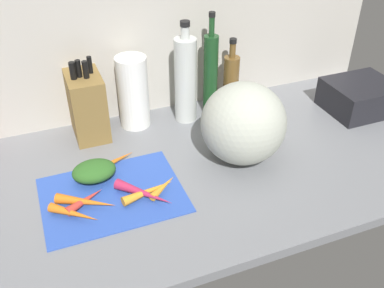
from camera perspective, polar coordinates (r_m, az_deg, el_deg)
The scene contains 18 objects.
ground_plane at distance 136.41cm, azimuth 0.62°, elevation -3.07°, with size 170.00×80.00×3.00cm, color slate.
wall_back at distance 153.44cm, azimuth -4.87°, elevation 14.70°, with size 170.00×3.00×60.00cm, color #BCB7AD.
cutting_board at distance 125.75cm, azimuth -10.30°, elevation -6.45°, with size 38.89×29.65×0.80cm, color #2D51B7.
carrot_0 at distance 134.30cm, azimuth -10.49°, elevation -2.46°, with size 2.77×2.77×16.85cm, color orange.
carrot_1 at distance 122.00cm, azimuth -13.61°, elevation -7.31°, with size 2.93×2.93×16.81cm, color orange.
carrot_2 at distance 119.57cm, azimuth -15.07°, elevation -8.71°, with size 2.61×2.61×14.40cm, color orange.
carrot_3 at distance 122.65cm, azimuth -5.70°, elevation -6.13°, with size 2.70×2.70×15.58cm, color orange.
carrot_4 at distance 124.06cm, azimuth -3.77°, elevation -5.57°, with size 2.34×2.34×10.72cm, color orange.
carrot_5 at distance 122.78cm, azimuth -13.71°, elevation -7.11°, with size 2.62×2.62×11.96cm, color red.
carrot_6 at distance 121.87cm, azimuth -6.28°, elevation -6.38°, with size 3.06×3.06×17.93cm, color #B2264C.
carrot_greens_pile at distance 130.06cm, azimuth -12.61°, elevation -3.44°, with size 12.64×9.72×5.35cm, color #2D6023.
winter_squash at distance 132.10cm, azimuth 6.69°, elevation 2.68°, with size 25.77×25.57×25.05cm, color #B2B7A8.
knife_block at distance 147.88cm, azimuth -13.48°, elevation 4.96°, with size 10.78×16.95×27.12cm.
paper_towel_roll at distance 149.83cm, azimuth -7.66°, elevation 6.68°, with size 10.42×10.42×25.01cm, color white.
bottle_0 at distance 150.54cm, azimuth -0.85°, elevation 8.38°, with size 7.57×7.57×35.63cm.
bottle_1 at distance 155.35cm, azimuth 2.42°, elevation 9.12°, with size 5.09×5.09×36.87cm.
bottle_2 at distance 161.47cm, azimuth 5.08°, elevation 8.20°, with size 5.71×5.71×26.39cm.
dish_rack at distance 172.24cm, azimuth 20.96°, elevation 5.78°, with size 23.69×20.61×10.65cm, color black.
Camera 1 is at (-40.96, -100.04, 81.69)cm, focal length 41.06 mm.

